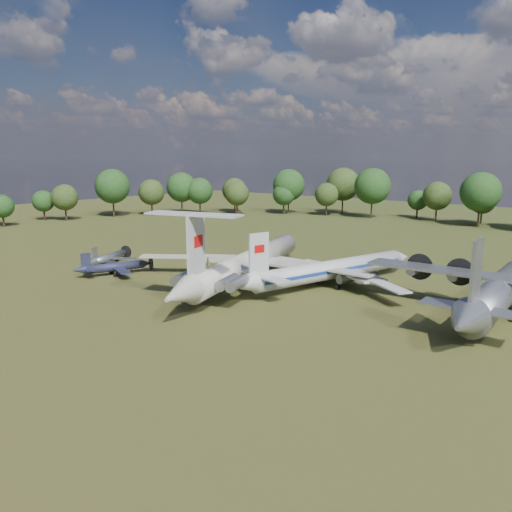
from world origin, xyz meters
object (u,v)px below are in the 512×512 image
Objects in this scene: person_on_il62 at (208,263)px; small_prop_northwest at (109,259)px; an12_transport at (497,297)px; tu104_jet at (332,273)px; small_prop_west at (115,269)px; il62_airliner at (249,266)px.

small_prop_northwest is at bearing -11.87° from person_on_il62.
an12_transport is at bearing -12.66° from small_prop_northwest.
an12_transport is (22.59, -0.09, 0.46)m from tu104_jet.
small_prop_northwest is at bearing 171.24° from small_prop_west.
person_on_il62 reaches higher than an12_transport.
il62_airliner is 22.18m from small_prop_west.
an12_transport reaches higher than small_prop_northwest.
an12_transport is at bearing -7.66° from il62_airliner.
il62_airliner is 3.56× the size of small_prop_west.
il62_airliner is at bearing -173.01° from an12_transport.
small_prop_northwest is (-27.00, -6.36, -1.42)m from il62_airliner.
tu104_jet reaches higher than small_prop_northwest.
tu104_jet is at bearing 47.94° from small_prop_west.
tu104_jet is 20.23m from person_on_il62.
il62_airliner is at bearing -135.94° from tu104_jet.
il62_airliner is 27.78m from small_prop_northwest.
il62_airliner is 30.94× the size of person_on_il62.
an12_transport is 2.63× the size of small_prop_west.
small_prop_west is 8.47m from small_prop_northwest.
person_on_il62 is at bearing -35.73° from small_prop_northwest.
small_prop_west is at bearing -5.95° from person_on_il62.
tu104_jet is at bearing 176.77° from an12_transport.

